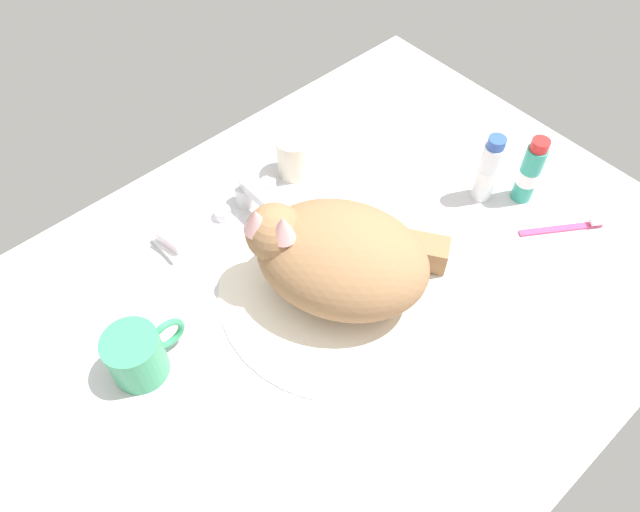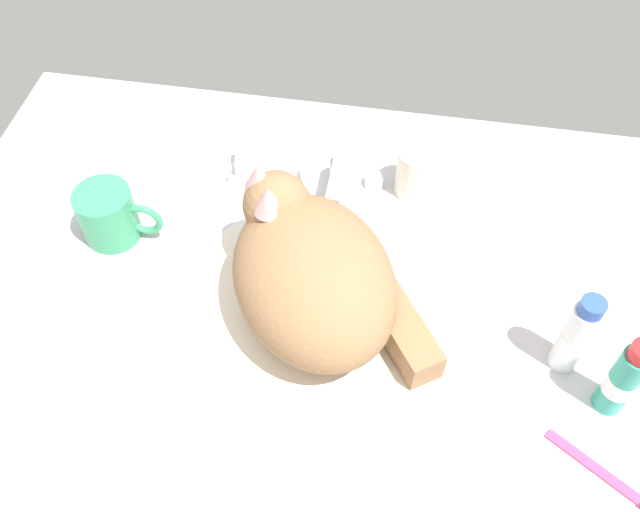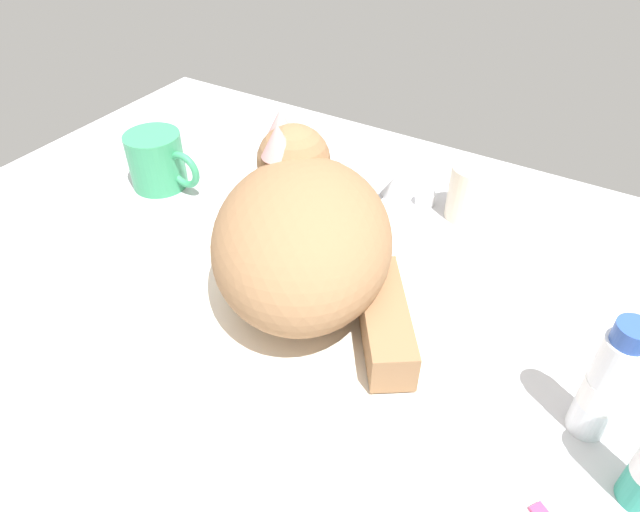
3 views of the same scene
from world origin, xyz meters
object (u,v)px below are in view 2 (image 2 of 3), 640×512
at_px(cat, 313,272).
at_px(coffee_mug, 110,215).
at_px(soap_bar, 261,159).
at_px(toothbrush, 612,479).
at_px(mouthwash_bottle, 623,379).
at_px(faucet, 340,175).
at_px(rinse_cup, 417,171).
at_px(toothpaste_bottle, 576,336).

xyz_separation_m(cat, coffee_mug, (-0.30, 0.08, -0.04)).
bearing_deg(soap_bar, toothbrush, -39.77).
relative_size(mouthwash_bottle, toothbrush, 1.02).
xyz_separation_m(faucet, rinse_cup, (0.11, 0.02, 0.01)).
bearing_deg(faucet, coffee_mug, -155.16).
xyz_separation_m(toothpaste_bottle, toothbrush, (0.05, -0.14, -0.06)).
relative_size(cat, toothbrush, 2.50).
distance_m(cat, toothbrush, 0.41).
distance_m(rinse_cup, toothbrush, 0.48).
distance_m(faucet, soap_bar, 0.13).
distance_m(toothpaste_bottle, mouthwash_bottle, 0.07).
bearing_deg(soap_bar, toothpaste_bottle, -30.82).
bearing_deg(faucet, rinse_cup, 8.55).
xyz_separation_m(faucet, mouthwash_bottle, (0.36, -0.29, 0.03)).
distance_m(soap_bar, toothpaste_bottle, 0.51).
bearing_deg(toothbrush, toothpaste_bottle, 108.41).
height_order(soap_bar, toothbrush, soap_bar).
distance_m(faucet, coffee_mug, 0.33).
xyz_separation_m(rinse_cup, toothbrush, (0.25, -0.40, -0.03)).
relative_size(cat, mouthwash_bottle, 2.46).
xyz_separation_m(faucet, coffee_mug, (-0.30, -0.14, 0.01)).
distance_m(soap_bar, mouthwash_bottle, 0.58).
bearing_deg(toothpaste_bottle, coffee_mug, 170.34).
height_order(faucet, mouthwash_bottle, mouthwash_bottle).
distance_m(cat, toothpaste_bottle, 0.32).
bearing_deg(cat, mouthwash_bottle, -11.53).
bearing_deg(coffee_mug, soap_bar, 41.62).
bearing_deg(faucet, toothbrush, -46.87).
distance_m(faucet, cat, 0.22).
relative_size(cat, rinse_cup, 4.15).
distance_m(cat, coffee_mug, 0.31).
relative_size(coffee_mug, toothbrush, 0.93).
relative_size(faucet, soap_bar, 1.72).
height_order(rinse_cup, toothpaste_bottle, toothpaste_bottle).
bearing_deg(faucet, soap_bar, 171.80).
distance_m(faucet, mouthwash_bottle, 0.47).
xyz_separation_m(faucet, cat, (-0.00, -0.22, 0.05)).
distance_m(faucet, toothpaste_bottle, 0.40).
relative_size(soap_bar, mouthwash_bottle, 0.57).
bearing_deg(toothbrush, soap_bar, 140.23).
bearing_deg(soap_bar, mouthwash_bottle, -32.33).
bearing_deg(toothbrush, coffee_mug, 159.51).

